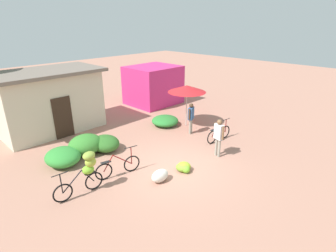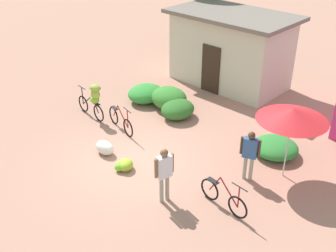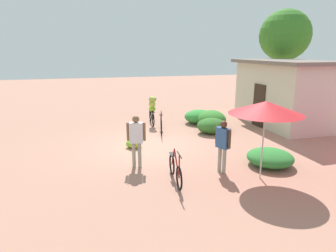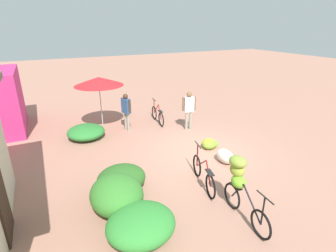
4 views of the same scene
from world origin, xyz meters
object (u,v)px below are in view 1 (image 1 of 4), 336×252
at_px(bicycle_center_loaded, 219,134).
at_px(bicycle_near_pile, 118,167).
at_px(market_umbrella, 187,89).
at_px(bicycle_leftmost, 86,169).
at_px(person_bystander, 219,134).
at_px(building_low, 49,101).
at_px(banana_pile_on_ground, 184,167).
at_px(shop_pink, 153,85).
at_px(produce_sack, 160,176).
at_px(person_vendor, 191,115).

bearing_deg(bicycle_center_loaded, bicycle_near_pile, 170.05).
bearing_deg(market_umbrella, bicycle_leftmost, -166.75).
relative_size(bicycle_leftmost, person_bystander, 1.03).
bearing_deg(building_low, banana_pile_on_ground, -77.70).
xyz_separation_m(market_umbrella, bicycle_center_loaded, (-0.42, -2.39, -1.69)).
xyz_separation_m(shop_pink, produce_sack, (-6.39, -7.22, -1.03)).
bearing_deg(building_low, person_bystander, -65.50).
height_order(banana_pile_on_ground, produce_sack, produce_sack).
bearing_deg(shop_pink, bicycle_leftmost, -144.88).
height_order(shop_pink, banana_pile_on_ground, shop_pink).
distance_m(bicycle_leftmost, bicycle_center_loaded, 6.48).
bearing_deg(person_vendor, produce_sack, -153.99).
bearing_deg(banana_pile_on_ground, person_vendor, 35.76).
relative_size(shop_pink, produce_sack, 4.57).
distance_m(bicycle_leftmost, banana_pile_on_ground, 3.56).
relative_size(building_low, person_vendor, 3.30).
distance_m(bicycle_center_loaded, produce_sack, 4.35).
height_order(bicycle_near_pile, person_vendor, person_vendor).
bearing_deg(shop_pink, bicycle_near_pile, -140.85).
xyz_separation_m(bicycle_leftmost, produce_sack, (2.09, -1.25, -0.65)).
height_order(market_umbrella, banana_pile_on_ground, market_umbrella).
distance_m(bicycle_leftmost, produce_sack, 2.52).
bearing_deg(building_low, bicycle_leftmost, -104.24).
bearing_deg(bicycle_near_pile, banana_pile_on_ground, -38.71).
bearing_deg(bicycle_near_pile, market_umbrella, 15.09).
relative_size(bicycle_center_loaded, produce_sack, 2.29).
distance_m(building_low, market_umbrella, 6.97).
distance_m(bicycle_near_pile, produce_sack, 1.59).
distance_m(building_low, person_bystander, 8.53).
xyz_separation_m(produce_sack, person_bystander, (2.99, -0.37, 0.78)).
bearing_deg(market_umbrella, building_low, 139.50).
xyz_separation_m(bicycle_near_pile, produce_sack, (0.79, -1.37, -0.14)).
bearing_deg(bicycle_center_loaded, bicycle_leftmost, 173.06).
distance_m(bicycle_near_pile, person_vendor, 4.94).
height_order(bicycle_leftmost, produce_sack, bicycle_leftmost).
distance_m(building_low, produce_sack, 7.52).
bearing_deg(bicycle_near_pile, building_low, 87.58).
bearing_deg(person_vendor, person_bystander, -114.55).
xyz_separation_m(bicycle_center_loaded, produce_sack, (-4.32, -0.47, -0.13)).
bearing_deg(shop_pink, person_bystander, -114.14).
bearing_deg(market_umbrella, person_bystander, -118.47).
distance_m(market_umbrella, produce_sack, 5.83).
distance_m(bicycle_near_pile, banana_pile_on_ground, 2.44).
relative_size(bicycle_leftmost, person_vendor, 1.07).
bearing_deg(produce_sack, market_umbrella, 31.08).
bearing_deg(bicycle_near_pile, shop_pink, 39.15).
bearing_deg(person_vendor, market_umbrella, 52.30).
distance_m(building_low, bicycle_center_loaded, 8.53).
xyz_separation_m(banana_pile_on_ground, person_vendor, (2.97, 2.14, 0.80)).
bearing_deg(produce_sack, banana_pile_on_ground, -7.81).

